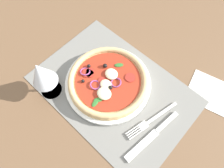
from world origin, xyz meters
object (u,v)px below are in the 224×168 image
at_px(knife, 152,136).
at_px(fork, 150,121).
at_px(napkin, 210,92).
at_px(pizza, 107,81).
at_px(plate, 107,84).
at_px(wine_glass, 42,74).

bearing_deg(knife, fork, -126.25).
bearing_deg(napkin, fork, 68.58).
relative_size(pizza, fork, 1.38).
relative_size(plate, pizza, 1.09).
xyz_separation_m(fork, wine_glass, (0.29, 0.13, 0.09)).
relative_size(plate, fork, 1.50).
xyz_separation_m(plate, knife, (-0.20, 0.03, -0.00)).
bearing_deg(wine_glass, plate, -131.99).
bearing_deg(napkin, wine_glass, 41.93).
xyz_separation_m(pizza, napkin, (-0.25, -0.20, -0.03)).
xyz_separation_m(knife, napkin, (-0.05, -0.23, -0.00)).
distance_m(pizza, fork, 0.17).
distance_m(plate, napkin, 0.32).
distance_m(fork, knife, 0.04).
bearing_deg(napkin, plate, 38.62).
distance_m(plate, pizza, 0.02).
bearing_deg(fork, knife, 60.36).
height_order(plate, fork, plate).
relative_size(pizza, wine_glass, 1.65).
relative_size(wine_glass, napkin, 1.15).
height_order(plate, knife, plate).
relative_size(fork, knife, 0.89).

